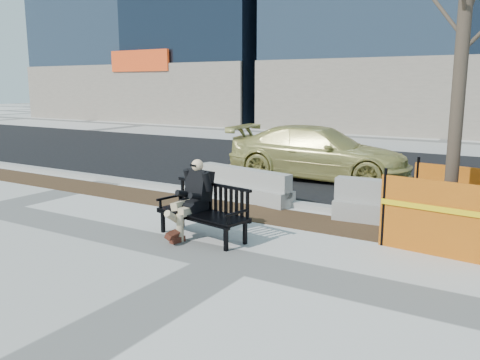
{
  "coord_description": "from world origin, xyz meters",
  "views": [
    {
      "loc": [
        3.87,
        -6.13,
        2.64
      ],
      "look_at": [
        -0.66,
        1.27,
        0.97
      ],
      "focal_mm": 37.37,
      "sensor_mm": 36.0,
      "label": 1
    }
  ],
  "objects_px": {
    "sedan": "(318,178)",
    "jersey_barrier_left": "(244,199)",
    "seated_man": "(195,234)",
    "tree_fence": "(446,242)",
    "jersey_barrier_right": "(411,226)",
    "bench": "(203,238)"
  },
  "relations": [
    {
      "from": "sedan",
      "to": "jersey_barrier_left",
      "type": "xyz_separation_m",
      "value": [
        -0.42,
        -3.36,
        0.0
      ]
    },
    {
      "from": "tree_fence",
      "to": "jersey_barrier_left",
      "type": "bearing_deg",
      "value": 168.34
    },
    {
      "from": "jersey_barrier_left",
      "to": "bench",
      "type": "bearing_deg",
      "value": -60.71
    },
    {
      "from": "bench",
      "to": "seated_man",
      "type": "bearing_deg",
      "value": 169.22
    },
    {
      "from": "tree_fence",
      "to": "jersey_barrier_right",
      "type": "relative_size",
      "value": 2.21
    },
    {
      "from": "tree_fence",
      "to": "jersey_barrier_left",
      "type": "relative_size",
      "value": 2.51
    },
    {
      "from": "bench",
      "to": "tree_fence",
      "type": "distance_m",
      "value": 4.17
    },
    {
      "from": "tree_fence",
      "to": "jersey_barrier_right",
      "type": "bearing_deg",
      "value": 137.0
    },
    {
      "from": "tree_fence",
      "to": "jersey_barrier_left",
      "type": "distance_m",
      "value": 4.68
    },
    {
      "from": "seated_man",
      "to": "sedan",
      "type": "height_order",
      "value": "sedan"
    },
    {
      "from": "tree_fence",
      "to": "jersey_barrier_left",
      "type": "xyz_separation_m",
      "value": [
        -4.58,
        0.95,
        0.0
      ]
    },
    {
      "from": "sedan",
      "to": "tree_fence",
      "type": "bearing_deg",
      "value": -140.47
    },
    {
      "from": "jersey_barrier_right",
      "to": "tree_fence",
      "type": "bearing_deg",
      "value": -47.33
    },
    {
      "from": "bench",
      "to": "seated_man",
      "type": "distance_m",
      "value": 0.26
    },
    {
      "from": "sedan",
      "to": "jersey_barrier_left",
      "type": "bearing_deg",
      "value": 168.36
    },
    {
      "from": "jersey_barrier_left",
      "to": "seated_man",
      "type": "bearing_deg",
      "value": -64.7
    },
    {
      "from": "seated_man",
      "to": "tree_fence",
      "type": "distance_m",
      "value": 4.34
    },
    {
      "from": "jersey_barrier_right",
      "to": "jersey_barrier_left",
      "type": "bearing_deg",
      "value": 171.77
    },
    {
      "from": "seated_man",
      "to": "jersey_barrier_right",
      "type": "relative_size",
      "value": 0.46
    },
    {
      "from": "jersey_barrier_right",
      "to": "sedan",
      "type": "bearing_deg",
      "value": 129.03
    },
    {
      "from": "tree_fence",
      "to": "sedan",
      "type": "distance_m",
      "value": 5.99
    },
    {
      "from": "jersey_barrier_left",
      "to": "jersey_barrier_right",
      "type": "height_order",
      "value": "jersey_barrier_right"
    }
  ]
}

